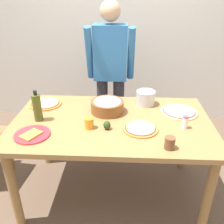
% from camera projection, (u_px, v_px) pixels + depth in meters
% --- Properties ---
extents(ground, '(8.00, 8.00, 0.00)m').
position_uv_depth(ground, '(112.00, 190.00, 2.34)').
color(ground, brown).
extents(wall_back, '(5.60, 0.10, 2.60)m').
position_uv_depth(wall_back, '(118.00, 23.00, 3.17)').
color(wall_back, silver).
rests_on(wall_back, ground).
extents(dining_table, '(1.60, 0.96, 0.76)m').
position_uv_depth(dining_table, '(112.00, 130.00, 2.04)').
color(dining_table, olive).
rests_on(dining_table, ground).
extents(person_cook, '(0.49, 0.25, 1.62)m').
position_uv_depth(person_cook, '(110.00, 70.00, 2.59)').
color(person_cook, '#2D2D38').
rests_on(person_cook, ground).
extents(pizza_raw_on_board, '(0.31, 0.31, 0.02)m').
position_uv_depth(pizza_raw_on_board, '(179.00, 112.00, 2.11)').
color(pizza_raw_on_board, beige).
rests_on(pizza_raw_on_board, dining_table).
extents(pizza_cooked_on_tray, '(0.29, 0.29, 0.02)m').
position_uv_depth(pizza_cooked_on_tray, '(45.00, 104.00, 2.26)').
color(pizza_cooked_on_tray, '#C67A33').
rests_on(pizza_cooked_on_tray, dining_table).
extents(pizza_second_cooked, '(0.27, 0.27, 0.02)m').
position_uv_depth(pizza_second_cooked, '(140.00, 128.00, 1.86)').
color(pizza_second_cooked, '#C67A33').
rests_on(pizza_second_cooked, dining_table).
extents(plate_with_slice, '(0.26, 0.26, 0.02)m').
position_uv_depth(plate_with_slice, '(32.00, 135.00, 1.79)').
color(plate_with_slice, red).
rests_on(plate_with_slice, dining_table).
extents(popcorn_bowl, '(0.28, 0.28, 0.11)m').
position_uv_depth(popcorn_bowl, '(107.00, 105.00, 2.10)').
color(popcorn_bowl, brown).
rests_on(popcorn_bowl, dining_table).
extents(olive_oil_bottle, '(0.07, 0.07, 0.26)m').
position_uv_depth(olive_oil_bottle, '(37.00, 107.00, 1.95)').
color(olive_oil_bottle, '#47561E').
rests_on(olive_oil_bottle, dining_table).
extents(steel_pot, '(0.17, 0.17, 0.13)m').
position_uv_depth(steel_pot, '(146.00, 98.00, 2.24)').
color(steel_pot, '#B7B7BC').
rests_on(steel_pot, dining_table).
extents(cup_orange, '(0.07, 0.07, 0.08)m').
position_uv_depth(cup_orange, '(89.00, 123.00, 1.87)').
color(cup_orange, orange).
rests_on(cup_orange, dining_table).
extents(cup_small_brown, '(0.07, 0.07, 0.08)m').
position_uv_depth(cup_small_brown, '(170.00, 143.00, 1.63)').
color(cup_small_brown, brown).
rests_on(cup_small_brown, dining_table).
extents(salt_shaker, '(0.04, 0.04, 0.11)m').
position_uv_depth(salt_shaker, '(185.00, 122.00, 1.86)').
color(salt_shaker, white).
rests_on(salt_shaker, dining_table).
extents(avocado, '(0.06, 0.06, 0.07)m').
position_uv_depth(avocado, '(107.00, 125.00, 1.86)').
color(avocado, '#2D4219').
rests_on(avocado, dining_table).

